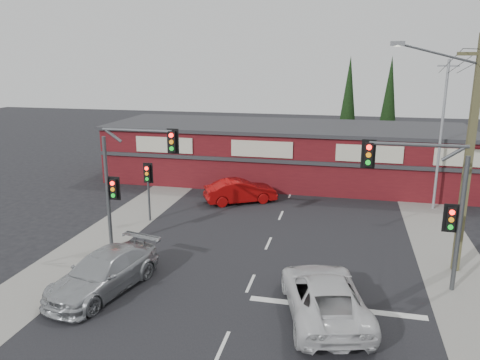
% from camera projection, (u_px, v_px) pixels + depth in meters
% --- Properties ---
extents(ground, '(120.00, 120.00, 0.00)m').
position_uv_depth(ground, '(252.00, 280.00, 19.60)').
color(ground, black).
rests_on(ground, ground).
extents(road_strip, '(14.00, 70.00, 0.01)m').
position_uv_depth(road_strip, '(271.00, 237.00, 24.32)').
color(road_strip, black).
rests_on(road_strip, ground).
extents(verge_left, '(3.00, 70.00, 0.02)m').
position_uv_depth(verge_left, '(121.00, 224.00, 26.16)').
color(verge_left, gray).
rests_on(verge_left, ground).
extents(verge_right, '(3.00, 70.00, 0.02)m').
position_uv_depth(verge_right, '(446.00, 252.00, 22.47)').
color(verge_right, gray).
rests_on(verge_right, ground).
extents(stop_line, '(6.50, 0.35, 0.01)m').
position_uv_depth(stop_line, '(336.00, 308.00, 17.42)').
color(stop_line, silver).
rests_on(stop_line, ground).
extents(white_suv, '(3.92, 6.14, 1.58)m').
position_uv_depth(white_suv, '(324.00, 295.00, 16.76)').
color(white_suv, silver).
rests_on(white_suv, ground).
extents(silver_suv, '(3.31, 5.71, 1.56)m').
position_uv_depth(silver_suv, '(103.00, 273.00, 18.56)').
color(silver_suv, '#ADB0B3').
rests_on(silver_suv, ground).
extents(red_sedan, '(4.79, 3.61, 1.51)m').
position_uv_depth(red_sedan, '(240.00, 191.00, 30.00)').
color(red_sedan, '#960909').
rests_on(red_sedan, ground).
extents(lane_dashes, '(0.12, 50.30, 0.01)m').
position_uv_depth(lane_dashes, '(275.00, 228.00, 25.58)').
color(lane_dashes, silver).
rests_on(lane_dashes, ground).
extents(shop_building, '(27.30, 8.40, 4.22)m').
position_uv_depth(shop_building, '(284.00, 152.00, 35.29)').
color(shop_building, '#4D0F14').
rests_on(shop_building, ground).
extents(conifer_near, '(1.80, 1.80, 9.25)m').
position_uv_depth(conifer_near, '(348.00, 101.00, 40.08)').
color(conifer_near, '#2D2116').
rests_on(conifer_near, ground).
extents(conifer_far, '(1.80, 1.80, 9.25)m').
position_uv_depth(conifer_far, '(389.00, 100.00, 41.21)').
color(conifer_far, '#2D2116').
rests_on(conifer_far, ground).
extents(traffic_mast_left, '(3.77, 0.27, 5.97)m').
position_uv_depth(traffic_mast_left, '(127.00, 171.00, 21.89)').
color(traffic_mast_left, '#47494C').
rests_on(traffic_mast_left, ground).
extents(traffic_mast_right, '(3.96, 0.27, 5.97)m').
position_uv_depth(traffic_mast_right, '(432.00, 194.00, 18.06)').
color(traffic_mast_right, '#47494C').
rests_on(traffic_mast_right, ground).
extents(pedestal_signal, '(0.55, 0.27, 3.38)m').
position_uv_depth(pedestal_signal, '(148.00, 180.00, 26.22)').
color(pedestal_signal, '#47494C').
rests_on(pedestal_signal, ground).
extents(utility_pole, '(4.38, 0.59, 10.00)m').
position_uv_depth(utility_pole, '(466.00, 149.00, 19.24)').
color(utility_pole, brown).
rests_on(utility_pole, ground).
extents(steel_pole, '(1.20, 0.16, 9.00)m').
position_uv_depth(steel_pole, '(441.00, 133.00, 27.77)').
color(steel_pole, gray).
rests_on(steel_pole, ground).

